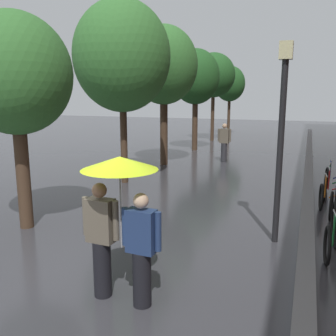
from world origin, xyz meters
The scene contains 11 objects.
ground_plane centered at (0.00, 0.00, 0.00)m, with size 80.00×80.00×0.00m, color #38383D.
kerb_strip centered at (3.20, 10.00, 0.06)m, with size 0.30×36.00×0.12m, color slate.
street_tree_0 centered at (-2.66, 1.72, 3.30)m, with size 2.34×2.34×4.59m.
street_tree_1 centered at (-2.60, 6.31, 4.09)m, with size 3.09×3.09×5.86m.
street_tree_2 centered at (-2.56, 9.81, 4.06)m, with size 2.75×2.75×5.67m.
street_tree_3 centered at (-2.56, 14.26, 3.80)m, with size 2.48×2.48×5.24m.
street_tree_4 centered at (-2.70, 18.61, 4.10)m, with size 2.70×2.70×5.49m.
street_tree_5 centered at (-2.47, 22.56, 3.68)m, with size 2.20×2.20×4.97m.
couple_under_umbrella centered at (0.74, -0.15, 1.36)m, with size 1.24×1.05×2.10m.
street_lamp_post centered at (2.60, 2.86, 2.28)m, with size 0.24×0.24×3.86m.
pedestrian_walking_midground centered at (-0.33, 11.35, 0.86)m, with size 0.59×0.26×1.68m.
Camera 1 is at (3.08, -4.41, 2.91)m, focal length 39.12 mm.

